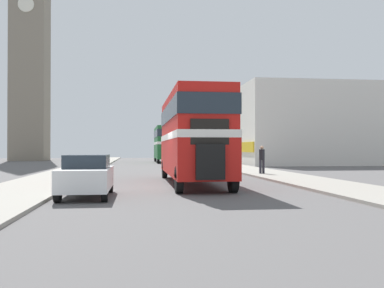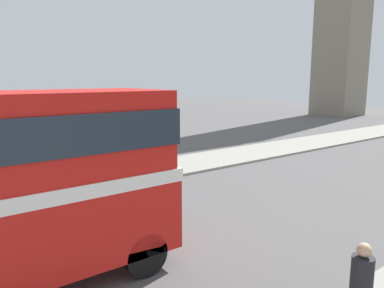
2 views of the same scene
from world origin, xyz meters
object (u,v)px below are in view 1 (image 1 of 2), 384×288
at_px(bus_distant, 165,142).
at_px(bicycle_on_pavement, 236,163).
at_px(pedestrian_walking, 262,158).
at_px(church_tower, 30,25).
at_px(double_decker_bus, 192,132).
at_px(car_parked_near, 87,175).

bearing_deg(bus_distant, bicycle_on_pavement, -73.99).
distance_m(pedestrian_walking, bicycle_on_pavement, 9.14).
distance_m(bus_distant, church_tower, 27.24).
relative_size(double_decker_bus, bus_distant, 1.06).
relative_size(bus_distant, pedestrian_walking, 5.60).
bearing_deg(church_tower, bus_distant, -28.68).
distance_m(double_decker_bus, church_tower, 49.32).
bearing_deg(church_tower, pedestrian_walking, -57.59).
bearing_deg(double_decker_bus, pedestrian_walking, 48.04).
distance_m(car_parked_near, bicycle_on_pavement, 22.74).
distance_m(pedestrian_walking, church_tower, 47.22).
bearing_deg(double_decker_bus, church_tower, 112.82).
bearing_deg(bus_distant, double_decker_bus, -91.43).
bearing_deg(bus_distant, pedestrian_walking, -80.24).
bearing_deg(double_decker_bus, bicycle_on_pavement, 68.98).
xyz_separation_m(double_decker_bus, church_tower, (-17.97, 42.70, 16.91)).
relative_size(bus_distant, bicycle_on_pavement, 5.76).
distance_m(double_decker_bus, bicycle_on_pavement, 16.28).
bearing_deg(car_parked_near, church_tower, 105.68).
height_order(double_decker_bus, bicycle_on_pavement, double_decker_bus).
bearing_deg(church_tower, bicycle_on_pavement, -49.31).
xyz_separation_m(double_decker_bus, car_parked_near, (-4.52, -5.20, -1.77)).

